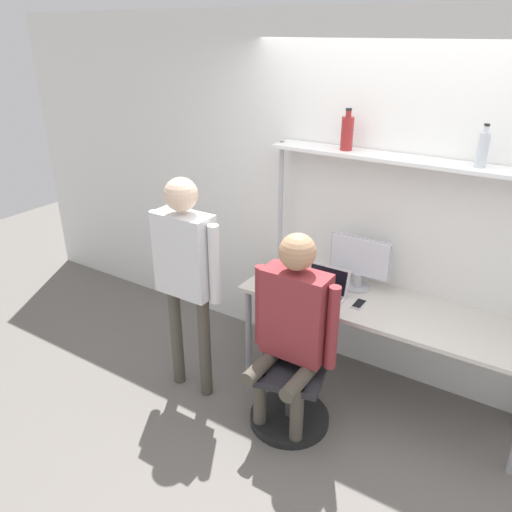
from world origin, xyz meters
TOP-DOWN VIEW (x-y plane):
  - ground_plane at (0.00, 0.00)m, footprint 12.00×12.00m
  - wall_back at (0.00, 0.69)m, footprint 8.00×0.06m
  - desk at (0.00, 0.34)m, footprint 2.09×0.64m
  - shelf_unit at (0.00, 0.53)m, footprint 1.99×0.24m
  - monitor at (-0.28, 0.50)m, footprint 0.47×0.20m
  - laptop at (-0.43, 0.27)m, footprint 0.33×0.21m
  - cell_phone at (-0.17, 0.27)m, footprint 0.07×0.15m
  - office_chair at (-0.42, -0.23)m, footprint 0.56×0.56m
  - person_seated at (-0.41, -0.27)m, footprint 0.60×0.48m
  - person_standing at (-1.23, -0.35)m, footprint 0.59×0.23m
  - bottle_red at (-0.46, 0.53)m, footprint 0.08×0.08m
  - bottle_clear at (0.41, 0.53)m, footprint 0.07×0.07m

SIDE VIEW (x-z plane):
  - ground_plane at x=0.00m, z-range 0.00..0.00m
  - office_chair at x=-0.42m, z-range -0.18..0.74m
  - desk at x=0.00m, z-range 0.31..1.08m
  - cell_phone at x=-0.17m, z-range 0.77..0.78m
  - laptop at x=-0.43m, z-range 0.72..0.93m
  - person_seated at x=-0.41m, z-range 0.13..1.56m
  - monitor at x=-0.28m, z-range 0.79..1.19m
  - person_standing at x=-1.23m, z-range 0.24..1.92m
  - wall_back at x=0.00m, z-range 0.00..2.70m
  - shelf_unit at x=0.00m, z-range 0.64..2.42m
  - bottle_clear at x=0.41m, z-range 1.76..2.02m
  - bottle_red at x=-0.46m, z-range 1.76..2.05m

